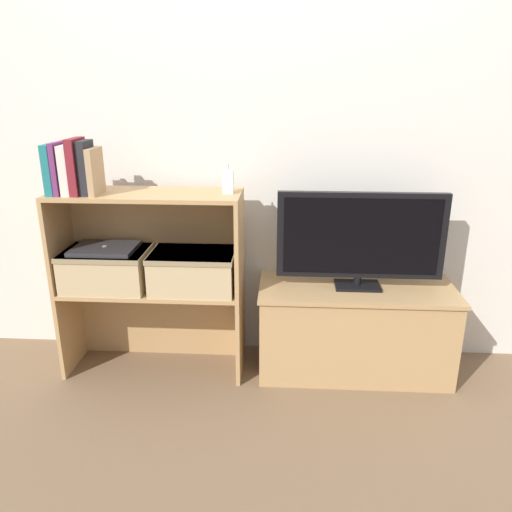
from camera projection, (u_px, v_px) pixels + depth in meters
name	position (u px, v px, depth m)	size (l,w,h in m)	color
ground_plane	(254.00, 387.00, 2.47)	(16.00, 16.00, 0.00)	brown
wall_back	(259.00, 131.00, 2.49)	(10.00, 0.05, 2.40)	silver
tv_stand	(354.00, 329.00, 2.55)	(0.97, 0.42, 0.47)	tan
tv	(361.00, 238.00, 2.39)	(0.80, 0.14, 0.48)	black
bookshelf_lower_tier	(157.00, 311.00, 2.61)	(0.91, 0.32, 0.46)	tan
bookshelf_upper_tier	(151.00, 225.00, 2.46)	(0.91, 0.32, 0.48)	tan
book_teal	(53.00, 169.00, 2.28)	(0.04, 0.15, 0.23)	#1E7075
book_plum	(60.00, 168.00, 2.28)	(0.02, 0.15, 0.24)	#6B2D66
book_ivory	(68.00, 170.00, 2.28)	(0.04, 0.14, 0.22)	silver
book_maroon	(77.00, 167.00, 2.27)	(0.04, 0.15, 0.25)	maroon
book_charcoal	(86.00, 168.00, 2.27)	(0.04, 0.13, 0.24)	#232328
book_tan	(95.00, 171.00, 2.27)	(0.03, 0.15, 0.21)	tan
baby_monitor	(228.00, 182.00, 2.30)	(0.05, 0.04, 0.14)	white
storage_basket_left	(107.00, 267.00, 2.47)	(0.41, 0.28, 0.19)	tan
storage_basket_right	(193.00, 269.00, 2.44)	(0.41, 0.28, 0.19)	tan
laptop	(105.00, 248.00, 2.43)	(0.30, 0.23, 0.02)	#2D2D33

